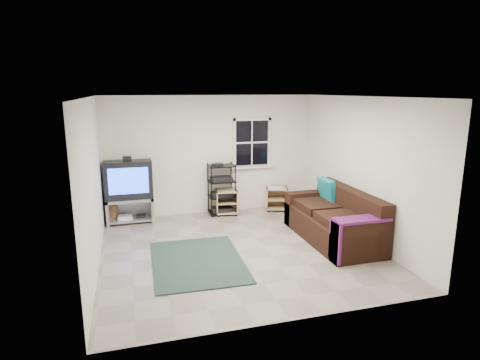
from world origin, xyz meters
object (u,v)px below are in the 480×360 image
object	(u,v)px
tv_unit	(129,186)
av_rack	(222,192)
side_table_left	(226,201)
side_table_right	(276,197)
sofa	(334,221)

from	to	relation	value
tv_unit	av_rack	bearing A→B (deg)	0.95
av_rack	side_table_left	bearing A→B (deg)	7.01
side_table_left	side_table_right	xyz separation A→B (m)	(1.19, -0.02, 0.01)
tv_unit	av_rack	world-z (taller)	tv_unit
tv_unit	side_table_left	distance (m)	2.13
sofa	side_table_right	bearing A→B (deg)	99.11
side_table_right	tv_unit	bearing A→B (deg)	-179.51
tv_unit	av_rack	size ratio (longest dim) A/B	1.22
av_rack	side_table_right	world-z (taller)	av_rack
side_table_left	sofa	world-z (taller)	sofa
tv_unit	sofa	bearing A→B (deg)	-29.85
side_table_left	tv_unit	bearing A→B (deg)	-178.73
av_rack	sofa	bearing A→B (deg)	-52.15
av_rack	tv_unit	bearing A→B (deg)	-179.05
tv_unit	sofa	distance (m)	4.17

